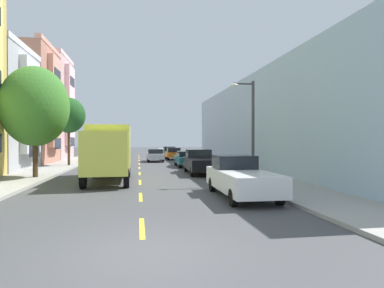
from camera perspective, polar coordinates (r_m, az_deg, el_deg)
ground_plane at (r=37.22m, az=-9.16°, el=-3.10°), size 160.00×160.00×0.00m
sidewalk_left at (r=35.91m, az=-20.57°, el=-3.15°), size 3.20×120.00×0.14m
sidewalk_right at (r=35.95m, az=2.26°, el=-3.11°), size 3.20×120.00×0.14m
lane_centerline_dashes at (r=31.74m, az=-9.13°, el=-3.73°), size 0.14×47.20×0.01m
townhouse_fifth_rose at (r=45.03m, az=-27.42°, el=5.42°), size 11.46×7.40×12.85m
apartment_block_opposite at (r=30.48m, az=17.64°, el=3.27°), size 10.00×36.00×7.67m
street_tree_second at (r=22.65m, az=-25.56°, el=5.89°), size 4.08×4.08×6.85m
street_tree_third at (r=32.36m, az=-20.59°, el=4.66°), size 2.97×2.97×6.22m
street_lamp at (r=18.23m, az=10.00°, el=3.74°), size 1.35×0.28×5.51m
delivery_box_truck at (r=20.44m, az=-14.09°, el=-0.89°), size 2.51×8.10×3.28m
parked_wagon_forest at (r=49.17m, az=-4.02°, el=-1.25°), size 1.85×4.71×1.50m
parked_sedan_charcoal at (r=49.08m, az=-14.12°, el=-1.33°), size 1.87×4.53×1.43m
parked_pickup_black at (r=23.96m, az=1.47°, el=-3.17°), size 2.16×5.36×1.73m
parked_pickup_white at (r=14.28m, az=8.42°, el=-5.76°), size 2.06×5.32×1.73m
parked_wagon_sky at (r=37.78m, az=-15.80°, el=-1.84°), size 1.82×4.70×1.50m
parked_hatchback_orange at (r=41.12m, az=-3.28°, el=-1.68°), size 1.80×4.03×1.50m
parked_sedan_teal at (r=30.22m, az=-1.00°, el=-2.53°), size 1.81×4.50×1.43m
moving_silver_sedan at (r=37.64m, az=-6.42°, el=-1.91°), size 1.80×4.50×1.43m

